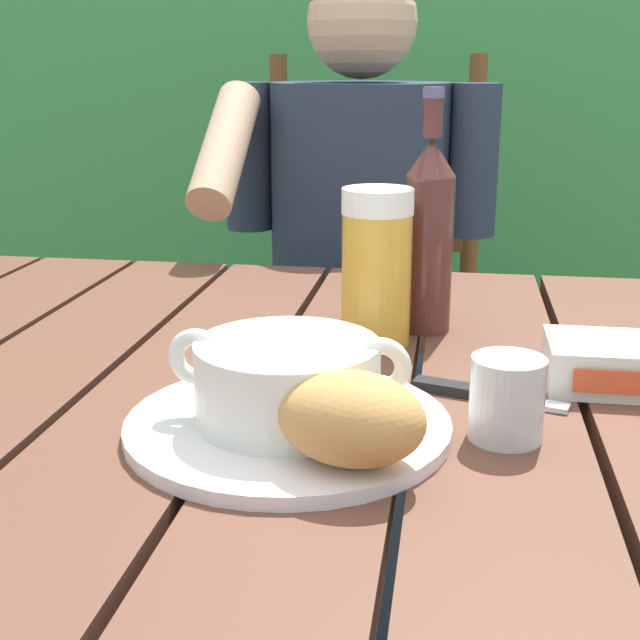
% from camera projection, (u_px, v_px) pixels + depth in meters
% --- Properties ---
extents(dining_table, '(1.39, 0.90, 0.73)m').
position_uv_depth(dining_table, '(339.00, 449.00, 0.90)').
color(dining_table, brown).
rests_on(dining_table, ground_plane).
extents(hedge_backdrop, '(3.54, 0.90, 2.39)m').
position_uv_depth(hedge_backdrop, '(368.00, 42.00, 2.49)').
color(hedge_backdrop, '#388041').
rests_on(hedge_backdrop, ground_plane).
extents(chair_near_diner, '(0.45, 0.40, 1.05)m').
position_uv_depth(chair_near_diner, '(366.00, 329.00, 1.79)').
color(chair_near_diner, brown).
rests_on(chair_near_diner, ground_plane).
extents(person_eating, '(0.48, 0.47, 1.21)m').
position_uv_depth(person_eating, '(355.00, 249.00, 1.54)').
color(person_eating, '#263245').
rests_on(person_eating, ground_plane).
extents(serving_plate, '(0.28, 0.28, 0.01)m').
position_uv_depth(serving_plate, '(288.00, 425.00, 0.73)').
color(serving_plate, white).
rests_on(serving_plate, dining_table).
extents(soup_bowl, '(0.20, 0.15, 0.08)m').
position_uv_depth(soup_bowl, '(288.00, 379.00, 0.72)').
color(soup_bowl, white).
rests_on(soup_bowl, serving_plate).
extents(bread_roll, '(0.13, 0.11, 0.07)m').
position_uv_depth(bread_roll, '(351.00, 418.00, 0.64)').
color(bread_roll, tan).
rests_on(bread_roll, serving_plate).
extents(beer_glass, '(0.08, 0.08, 0.17)m').
position_uv_depth(beer_glass, '(376.00, 267.00, 0.94)').
color(beer_glass, gold).
rests_on(beer_glass, dining_table).
extents(beer_bottle, '(0.06, 0.06, 0.28)m').
position_uv_depth(beer_bottle, '(429.00, 232.00, 0.98)').
color(beer_bottle, '#532926').
rests_on(beer_bottle, dining_table).
extents(water_glass_small, '(0.06, 0.06, 0.07)m').
position_uv_depth(water_glass_small, '(507.00, 398.00, 0.71)').
color(water_glass_small, silver).
rests_on(water_glass_small, dining_table).
extents(butter_tub, '(0.13, 0.10, 0.04)m').
position_uv_depth(butter_tub, '(616.00, 365.00, 0.83)').
color(butter_tub, white).
rests_on(butter_tub, dining_table).
extents(table_knife, '(0.14, 0.06, 0.01)m').
position_uv_depth(table_knife, '(473.00, 393.00, 0.81)').
color(table_knife, silver).
rests_on(table_knife, dining_table).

